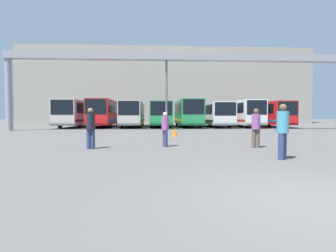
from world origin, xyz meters
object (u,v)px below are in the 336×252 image
(lamp_post, at_px, (166,88))
(pedestrian_mid_right, at_px, (165,128))
(bus_slot_6, at_px, (241,112))
(pedestrian_near_center, at_px, (283,130))
(bus_slot_2, at_px, (133,113))
(bus_slot_3, at_px, (160,113))
(bus_slot_5, at_px, (214,113))
(pedestrian_mid_left, at_px, (256,127))
(bus_slot_1, at_px, (106,112))
(pedestrian_near_left, at_px, (91,127))
(traffic_cone, at_px, (175,132))
(bus_slot_0, at_px, (78,112))
(bus_slot_7, at_px, (266,113))
(bus_slot_4, at_px, (188,112))

(lamp_post, bearing_deg, pedestrian_mid_right, -93.01)
(bus_slot_6, relative_size, pedestrian_near_center, 5.68)
(bus_slot_2, distance_m, bus_slot_3, 3.50)
(bus_slot_5, relative_size, pedestrian_near_center, 5.78)
(pedestrian_mid_right, bearing_deg, bus_slot_2, -11.40)
(lamp_post, bearing_deg, bus_slot_3, 92.81)
(pedestrian_mid_left, distance_m, lamp_post, 14.96)
(bus_slot_1, xyz_separation_m, pedestrian_near_left, (3.49, -22.60, -0.97))
(traffic_cone, bearing_deg, pedestrian_near_center, -74.16)
(pedestrian_near_center, height_order, traffic_cone, pedestrian_near_center)
(pedestrian_near_left, xyz_separation_m, traffic_cone, (4.14, 6.51, -0.64))
(pedestrian_near_center, bearing_deg, lamp_post, -121.63)
(pedestrian_mid_left, bearing_deg, bus_slot_2, 123.33)
(bus_slot_2, height_order, pedestrian_near_left, bus_slot_2)
(bus_slot_2, height_order, bus_slot_6, bus_slot_6)
(pedestrian_mid_right, bearing_deg, bus_slot_0, 5.32)
(pedestrian_mid_right, bearing_deg, pedestrian_mid_left, -118.64)
(bus_slot_0, xyz_separation_m, bus_slot_6, (20.96, -0.68, 0.01))
(bus_slot_0, bearing_deg, bus_slot_3, 1.61)
(bus_slot_2, relative_size, bus_slot_6, 1.21)
(bus_slot_0, xyz_separation_m, pedestrian_mid_left, (14.16, -22.63, -0.93))
(pedestrian_mid_right, distance_m, pedestrian_near_left, 3.27)
(bus_slot_1, xyz_separation_m, bus_slot_7, (20.96, 0.01, -0.11))
(bus_slot_3, xyz_separation_m, bus_slot_6, (10.48, -0.97, 0.09))
(pedestrian_near_center, height_order, lamp_post, lamp_post)
(bus_slot_7, bearing_deg, bus_slot_1, -179.98)
(bus_slot_5, xyz_separation_m, pedestrian_mid_left, (-3.30, -22.05, -0.81))
(bus_slot_2, relative_size, pedestrian_mid_left, 7.16)
(lamp_post, bearing_deg, traffic_cone, -88.45)
(bus_slot_7, distance_m, pedestrian_mid_left, 24.87)
(pedestrian_mid_right, height_order, pedestrian_mid_left, pedestrian_mid_left)
(bus_slot_4, bearing_deg, bus_slot_7, 3.98)
(bus_slot_6, xyz_separation_m, pedestrian_near_center, (-7.13, -25.00, -0.90))
(bus_slot_2, relative_size, bus_slot_5, 1.19)
(bus_slot_5, height_order, pedestrian_near_left, bus_slot_5)
(bus_slot_1, distance_m, lamp_post, 11.38)
(bus_slot_3, height_order, bus_slot_5, bus_slot_3)
(bus_slot_1, height_order, bus_slot_6, bus_slot_1)
(pedestrian_near_left, height_order, traffic_cone, pedestrian_near_left)
(bus_slot_4, height_order, traffic_cone, bus_slot_4)
(bus_slot_3, height_order, pedestrian_near_center, bus_slot_3)
(pedestrian_near_center, bearing_deg, bus_slot_4, -131.56)
(pedestrian_mid_right, relative_size, lamp_post, 0.21)
(bus_slot_0, xyz_separation_m, traffic_cone, (11.12, -16.09, -1.56))
(bus_slot_0, bearing_deg, bus_slot_1, -0.20)
(bus_slot_1, height_order, traffic_cone, bus_slot_1)
(bus_slot_1, bearing_deg, bus_slot_5, -2.34)
(bus_slot_1, bearing_deg, pedestrian_mid_right, -73.06)
(pedestrian_near_left, bearing_deg, bus_slot_7, -127.48)
(bus_slot_0, xyz_separation_m, pedestrian_mid_right, (10.19, -21.99, -1.01))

